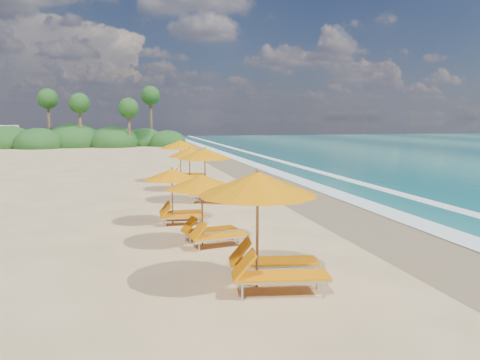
% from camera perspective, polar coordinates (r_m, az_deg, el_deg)
% --- Properties ---
extents(ground, '(160.00, 160.00, 0.00)m').
position_cam_1_polar(ground, '(19.11, 0.00, -3.57)').
color(ground, '#D9B37F').
rests_on(ground, ground).
extents(wet_sand, '(4.00, 160.00, 0.01)m').
position_cam_1_polar(wet_sand, '(20.42, 10.98, -2.97)').
color(wet_sand, '#86704F').
rests_on(wet_sand, ground).
extents(surf_foam, '(4.00, 160.00, 0.01)m').
position_cam_1_polar(surf_foam, '(21.68, 17.48, -2.52)').
color(surf_foam, white).
rests_on(surf_foam, ground).
extents(station_0, '(3.12, 2.97, 2.63)m').
position_cam_1_polar(station_0, '(10.13, 3.29, -5.08)').
color(station_0, olive).
rests_on(station_0, ground).
extents(station_1, '(2.56, 2.44, 2.15)m').
position_cam_1_polar(station_1, '(13.59, -4.00, -3.00)').
color(station_1, olive).
rests_on(station_1, ground).
extents(station_2, '(2.18, 2.02, 2.01)m').
position_cam_1_polar(station_2, '(16.52, -7.78, -1.44)').
color(station_2, olive).
rests_on(station_2, ground).
extents(station_3, '(3.19, 3.15, 2.45)m').
position_cam_1_polar(station_3, '(20.66, -3.82, 1.11)').
color(station_3, olive).
rests_on(station_3, ground).
extents(station_4, '(2.70, 2.58, 2.25)m').
position_cam_1_polar(station_4, '(24.03, -5.79, 1.72)').
color(station_4, olive).
rests_on(station_4, ground).
extents(station_5, '(3.03, 2.89, 2.51)m').
position_cam_1_polar(station_5, '(27.44, -6.90, 2.74)').
color(station_5, olive).
rests_on(station_5, ground).
extents(treeline, '(25.80, 8.80, 9.74)m').
position_cam_1_polar(treeline, '(64.01, -18.77, 4.76)').
color(treeline, '#163D14').
rests_on(treeline, ground).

